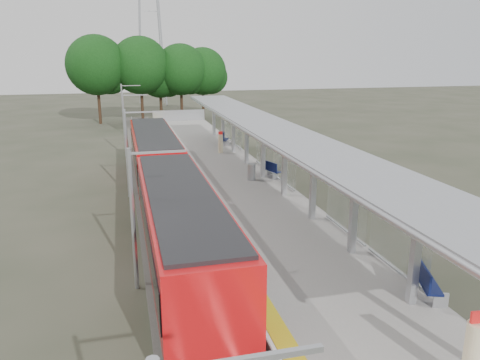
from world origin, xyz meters
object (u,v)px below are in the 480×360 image
Objects in this scene: bench_far at (224,139)px; info_pillar_near at (473,356)px; train at (164,182)px; bench_near at (425,280)px; bench_mid at (271,169)px; info_pillar_far at (221,144)px; litter_bin at (251,172)px.

bench_far is 0.73× the size of info_pillar_near.
train is 17.16m from info_pillar_near.
bench_near is 4.26m from info_pillar_near.
bench_far is (-0.54, 11.41, -0.02)m from bench_mid.
train is at bearing -92.10° from bench_far.
bench_far is at bearing 84.47° from info_pillar_far.
info_pillar_far is at bearing -85.44° from bench_far.
bench_mid is at bearing 25.32° from train.
info_pillar_far is at bearing 95.85° from info_pillar_near.
bench_mid is 19.59m from info_pillar_near.
litter_bin is (0.16, -8.44, -0.23)m from info_pillar_far.
bench_near is at bearing -59.97° from train.
info_pillar_near is 1.99× the size of litter_bin.
bench_near is at bearing -74.55° from info_pillar_far.
train is 27.13× the size of litter_bin.
bench_far is at bearing 73.91° from bench_mid.
info_pillar_near is at bearing -91.31° from bench_near.
train is 6.36m from litter_bin.
bench_near is 1.75× the size of litter_bin.
info_pillar_far is (5.42, 11.42, -0.32)m from train.
bench_far is 11.75m from litter_bin.
litter_bin is at bearing 115.80° from bench_near.
bench_far is at bearing 66.40° from train.
train is 12.64m from info_pillar_far.
info_pillar_far reaches higher than litter_bin.
train is 18.64× the size of bench_far.
info_pillar_near is at bearing -70.14° from bench_far.
bench_near is 26.99m from bench_far.
bench_near is 1.15× the size of bench_mid.
litter_bin reaches higher than bench_far.
bench_mid is (-0.13, 15.58, -0.08)m from bench_near.
bench_far is 1.46× the size of litter_bin.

